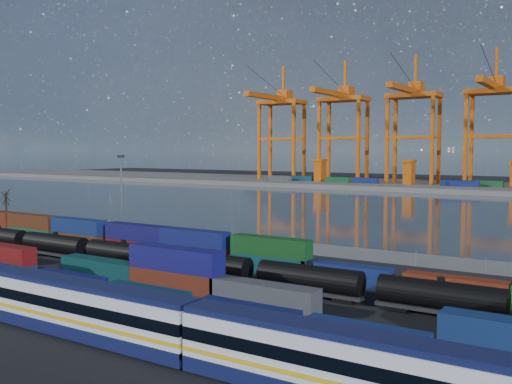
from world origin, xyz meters
The scene contains 14 objects.
ground centered at (0.00, 0.00, 0.00)m, with size 700.00×700.00×0.00m, color black.
harbor_water centered at (0.00, 105.00, 0.01)m, with size 700.00×700.00×0.00m, color #2F3B44.
far_quay centered at (0.00, 210.00, 1.00)m, with size 700.00×70.00×2.00m, color #514F4C.
passenger_train centered at (13.79, -21.72, 2.73)m, with size 77.67×3.17×5.44m.
container_row_south centered at (-3.30, -10.92, 1.64)m, with size 126.33×2.26×4.82m.
container_row_mid centered at (-1.15, -3.92, 2.20)m, with size 141.58×2.67×5.70m.
container_row_north centered at (-15.05, 11.66, 2.26)m, with size 141.90×2.48×5.29m.
tanker_string centered at (24.51, 3.36, 2.13)m, with size 137.79×2.96×4.24m.
waterfront_fence centered at (0.00, 28.00, 1.00)m, with size 160.12×0.12×2.20m.
bare_tree centered at (-66.54, 24.48, 4.33)m, with size 2.19×2.26×8.63m.
yard_light_mast centered at (-30.00, 26.00, 9.30)m, with size 1.60×0.40×16.60m.
gantry_cranes centered at (-7.50, 203.37, 37.64)m, with size 198.62×45.35×61.41m.
quay_containers centered at (-11.00, 195.46, 3.30)m, with size 172.58×10.99×2.60m.
straddle_carriers centered at (-2.50, 200.00, 7.82)m, with size 140.00×7.00×11.10m.
Camera 1 is at (55.22, -57.03, 17.64)m, focal length 40.00 mm.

